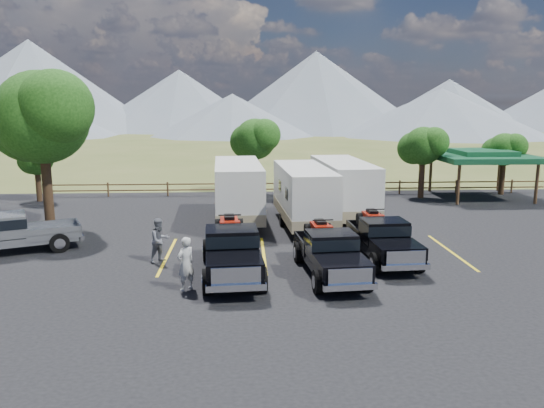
{
  "coord_description": "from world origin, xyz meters",
  "views": [
    {
      "loc": [
        -2.77,
        -17.37,
        6.29
      ],
      "look_at": [
        -1.49,
        7.09,
        1.6
      ],
      "focal_mm": 35.0,
      "sensor_mm": 36.0,
      "label": 1
    }
  ],
  "objects_px": {
    "trailer_left": "(238,191)",
    "person_a": "(186,264)",
    "tree_big_nw": "(41,117)",
    "person_b": "(160,240)",
    "pavilion": "(482,156)",
    "trailer_center": "(304,196)",
    "rig_center": "(329,251)",
    "trailer_right": "(343,189)",
    "rig_right": "(382,237)",
    "pickup_silver": "(12,233)",
    "rig_left": "(232,249)"
  },
  "relations": [
    {
      "from": "pavilion",
      "to": "rig_left",
      "type": "xyz_separation_m",
      "value": [
        -16.27,
        -15.49,
        -1.78
      ]
    },
    {
      "from": "rig_right",
      "to": "trailer_left",
      "type": "distance_m",
      "value": 9.23
    },
    {
      "from": "tree_big_nw",
      "to": "trailer_left",
      "type": "relative_size",
      "value": 0.86
    },
    {
      "from": "trailer_center",
      "to": "trailer_right",
      "type": "bearing_deg",
      "value": 36.17
    },
    {
      "from": "tree_big_nw",
      "to": "trailer_center",
      "type": "bearing_deg",
      "value": -0.36
    },
    {
      "from": "tree_big_nw",
      "to": "person_b",
      "type": "distance_m",
      "value": 9.83
    },
    {
      "from": "person_b",
      "to": "rig_right",
      "type": "bearing_deg",
      "value": -43.83
    },
    {
      "from": "trailer_right",
      "to": "pickup_silver",
      "type": "xyz_separation_m",
      "value": [
        -15.18,
        -6.06,
        -0.77
      ]
    },
    {
      "from": "trailer_right",
      "to": "person_b",
      "type": "distance_m",
      "value": 11.67
    },
    {
      "from": "rig_center",
      "to": "trailer_right",
      "type": "distance_m",
      "value": 9.94
    },
    {
      "from": "rig_left",
      "to": "pickup_silver",
      "type": "relative_size",
      "value": 1.05
    },
    {
      "from": "pickup_silver",
      "to": "pavilion",
      "type": "bearing_deg",
      "value": 91.58
    },
    {
      "from": "pavilion",
      "to": "person_a",
      "type": "distance_m",
      "value": 24.76
    },
    {
      "from": "rig_right",
      "to": "person_b",
      "type": "distance_m",
      "value": 8.93
    },
    {
      "from": "pavilion",
      "to": "person_b",
      "type": "xyz_separation_m",
      "value": [
        -19.15,
        -13.8,
        -1.86
      ]
    },
    {
      "from": "person_a",
      "to": "person_b",
      "type": "xyz_separation_m",
      "value": [
        -1.38,
        3.34,
        -0.04
      ]
    },
    {
      "from": "tree_big_nw",
      "to": "person_b",
      "type": "height_order",
      "value": "tree_big_nw"
    },
    {
      "from": "rig_center",
      "to": "trailer_center",
      "type": "relative_size",
      "value": 0.64
    },
    {
      "from": "trailer_center",
      "to": "pickup_silver",
      "type": "height_order",
      "value": "trailer_center"
    },
    {
      "from": "pavilion",
      "to": "trailer_right",
      "type": "bearing_deg",
      "value": -149.63
    },
    {
      "from": "tree_big_nw",
      "to": "rig_right",
      "type": "height_order",
      "value": "tree_big_nw"
    },
    {
      "from": "trailer_center",
      "to": "trailer_right",
      "type": "height_order",
      "value": "trailer_right"
    },
    {
      "from": "person_b",
      "to": "trailer_center",
      "type": "bearing_deg",
      "value": -1.73
    },
    {
      "from": "pavilion",
      "to": "rig_center",
      "type": "distance_m",
      "value": 20.31
    },
    {
      "from": "rig_right",
      "to": "tree_big_nw",
      "type": "bearing_deg",
      "value": 156.2
    },
    {
      "from": "person_a",
      "to": "rig_center",
      "type": "bearing_deg",
      "value": 151.81
    },
    {
      "from": "trailer_center",
      "to": "pickup_silver",
      "type": "xyz_separation_m",
      "value": [
        -12.82,
        -4.11,
        -0.73
      ]
    },
    {
      "from": "rig_left",
      "to": "rig_right",
      "type": "height_order",
      "value": "rig_left"
    },
    {
      "from": "tree_big_nw",
      "to": "trailer_right",
      "type": "distance_m",
      "value": 15.74
    },
    {
      "from": "pavilion",
      "to": "trailer_left",
      "type": "distance_m",
      "value": 17.52
    },
    {
      "from": "trailer_center",
      "to": "person_a",
      "type": "height_order",
      "value": "trailer_center"
    },
    {
      "from": "pickup_silver",
      "to": "person_b",
      "type": "relative_size",
      "value": 3.3
    },
    {
      "from": "tree_big_nw",
      "to": "trailer_left",
      "type": "xyz_separation_m",
      "value": [
        9.42,
        1.22,
        -3.9
      ]
    },
    {
      "from": "trailer_right",
      "to": "pickup_silver",
      "type": "relative_size",
      "value": 1.55
    },
    {
      "from": "pavilion",
      "to": "trailer_right",
      "type": "distance_m",
      "value": 12.12
    },
    {
      "from": "pavilion",
      "to": "rig_right",
      "type": "height_order",
      "value": "pavilion"
    },
    {
      "from": "rig_center",
      "to": "rig_right",
      "type": "xyz_separation_m",
      "value": [
        2.47,
        1.94,
        -0.0
      ]
    },
    {
      "from": "rig_right",
      "to": "trailer_left",
      "type": "relative_size",
      "value": 0.62
    },
    {
      "from": "rig_right",
      "to": "trailer_center",
      "type": "bearing_deg",
      "value": 110.98
    },
    {
      "from": "rig_center",
      "to": "trailer_right",
      "type": "relative_size",
      "value": 0.63
    },
    {
      "from": "trailer_left",
      "to": "person_a",
      "type": "bearing_deg",
      "value": -101.7
    },
    {
      "from": "rig_left",
      "to": "trailer_center",
      "type": "height_order",
      "value": "trailer_center"
    },
    {
      "from": "rig_center",
      "to": "rig_right",
      "type": "bearing_deg",
      "value": 33.43
    },
    {
      "from": "tree_big_nw",
      "to": "pickup_silver",
      "type": "distance_m",
      "value": 6.28
    },
    {
      "from": "rig_left",
      "to": "rig_right",
      "type": "bearing_deg",
      "value": 11.55
    },
    {
      "from": "pickup_silver",
      "to": "tree_big_nw",
      "type": "bearing_deg",
      "value": 155.58
    },
    {
      "from": "person_a",
      "to": "rig_left",
      "type": "bearing_deg",
      "value": -175.84
    },
    {
      "from": "tree_big_nw",
      "to": "trailer_right",
      "type": "xyz_separation_m",
      "value": [
        15.13,
        1.87,
        -3.91
      ]
    },
    {
      "from": "trailer_center",
      "to": "person_a",
      "type": "bearing_deg",
      "value": -122.25
    },
    {
      "from": "tree_big_nw",
      "to": "pavilion",
      "type": "height_order",
      "value": "tree_big_nw"
    }
  ]
}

